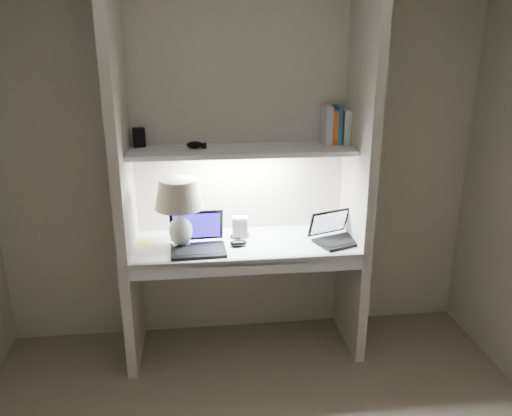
{
  "coord_description": "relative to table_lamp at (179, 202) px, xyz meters",
  "views": [
    {
      "loc": [
        -0.27,
        -1.74,
        1.99
      ],
      "look_at": [
        0.06,
        1.05,
        1.06
      ],
      "focal_mm": 35.0,
      "sensor_mm": 36.0,
      "label": 1
    }
  ],
  "objects": [
    {
      "name": "back_wall",
      "position": [
        0.4,
        0.31,
        0.18
      ],
      "size": [
        3.2,
        0.01,
        2.5
      ],
      "primitive_type": "cube",
      "color": "beige",
      "rests_on": "floor"
    },
    {
      "name": "alcove_panel_left",
      "position": [
        -0.33,
        0.03,
        0.18
      ],
      "size": [
        0.06,
        0.55,
        2.5
      ],
      "primitive_type": "cube",
      "color": "beige",
      "rests_on": "floor"
    },
    {
      "name": "alcove_panel_right",
      "position": [
        1.13,
        0.03,
        0.18
      ],
      "size": [
        0.06,
        0.55,
        2.5
      ],
      "primitive_type": "cube",
      "color": "beige",
      "rests_on": "floor"
    },
    {
      "name": "desk",
      "position": [
        0.4,
        0.03,
        -0.32
      ],
      "size": [
        1.4,
        0.55,
        0.04
      ],
      "primitive_type": "cube",
      "color": "white",
      "rests_on": "alcove_panel_left"
    },
    {
      "name": "desk_apron",
      "position": [
        0.4,
        -0.23,
        -0.35
      ],
      "size": [
        1.46,
        0.03,
        0.1
      ],
      "primitive_type": "cube",
      "color": "silver",
      "rests_on": "desk"
    },
    {
      "name": "shelf",
      "position": [
        0.4,
        0.13,
        0.28
      ],
      "size": [
        1.4,
        0.36,
        0.03
      ],
      "primitive_type": "cube",
      "color": "silver",
      "rests_on": "back_wall"
    },
    {
      "name": "strip_light",
      "position": [
        0.4,
        0.13,
        0.26
      ],
      "size": [
        0.6,
        0.04,
        0.02
      ],
      "primitive_type": "cube",
      "color": "white",
      "rests_on": "shelf"
    },
    {
      "name": "table_lamp",
      "position": [
        0.0,
        0.0,
        0.0
      ],
      "size": [
        0.3,
        0.3,
        0.44
      ],
      "color": "white",
      "rests_on": "desk"
    },
    {
      "name": "laptop_main",
      "position": [
        0.1,
        -0.04,
        -0.24
      ],
      "size": [
        0.35,
        0.3,
        0.23
      ],
      "rotation": [
        0.0,
        0.0,
        0.04
      ],
      "color": "black",
      "rests_on": "desk"
    },
    {
      "name": "laptop_netbook",
      "position": [
        0.99,
        -0.01,
        -0.25
      ],
      "size": [
        0.36,
        0.34,
        0.19
      ],
      "rotation": [
        0.0,
        0.0,
        0.36
      ],
      "color": "black",
      "rests_on": "desk"
    },
    {
      "name": "speaker",
      "position": [
        0.38,
        0.13,
        -0.23
      ],
      "size": [
        0.11,
        0.08,
        0.14
      ],
      "primitive_type": "cube",
      "rotation": [
        0.0,
        0.0,
        -0.1
      ],
      "color": "silver",
      "rests_on": "desk"
    },
    {
      "name": "mouse",
      "position": [
        0.36,
        -0.02,
        -0.28
      ],
      "size": [
        0.12,
        0.08,
        0.04
      ],
      "primitive_type": "ellipsoid",
      "rotation": [
        0.0,
        0.0,
        0.14
      ],
      "color": "black",
      "rests_on": "desk"
    },
    {
      "name": "cable_coil",
      "position": [
        0.39,
        0.16,
        -0.29
      ],
      "size": [
        0.13,
        0.13,
        0.01
      ],
      "primitive_type": "torus",
      "rotation": [
        0.0,
        0.0,
        0.19
      ],
      "color": "black",
      "rests_on": "desk"
    },
    {
      "name": "sticky_note",
      "position": [
        -0.24,
        0.08,
        -0.29
      ],
      "size": [
        0.09,
        0.09,
        0.0
      ],
      "primitive_type": "cube",
      "rotation": [
        0.0,
        0.0,
        0.39
      ],
      "color": "yellow",
      "rests_on": "desk"
    },
    {
      "name": "book_row",
      "position": [
        1.05,
        0.22,
        0.41
      ],
      "size": [
        0.23,
        0.16,
        0.24
      ],
      "color": "silver",
      "rests_on": "shelf"
    },
    {
      "name": "shelf_box",
      "position": [
        -0.24,
        0.24,
        0.36
      ],
      "size": [
        0.08,
        0.07,
        0.12
      ],
      "primitive_type": "cube",
      "rotation": [
        0.0,
        0.0,
        0.32
      ],
      "color": "black",
      "rests_on": "shelf"
    },
    {
      "name": "shelf_gadget",
      "position": [
        0.11,
        0.15,
        0.32
      ],
      "size": [
        0.11,
        0.08,
        0.04
      ],
      "primitive_type": "ellipsoid",
      "rotation": [
        0.0,
        0.0,
        -0.07
      ],
      "color": "black",
      "rests_on": "shelf"
    }
  ]
}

